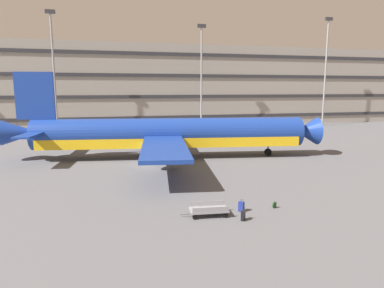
% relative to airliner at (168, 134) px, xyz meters
% --- Properties ---
extents(ground_plane, '(600.00, 600.00, 0.00)m').
position_rel_airliner_xyz_m(ground_plane, '(-2.51, -3.10, -2.94)').
color(ground_plane, '#5B5B60').
extents(terminal_structure, '(170.81, 19.51, 18.38)m').
position_rel_airliner_xyz_m(terminal_structure, '(-2.51, 42.91, 6.25)').
color(terminal_structure, gray).
rests_on(terminal_structure, ground_plane).
extents(airliner, '(39.27, 31.87, 10.53)m').
position_rel_airliner_xyz_m(airliner, '(0.00, 0.00, 0.00)').
color(airliner, navy).
rests_on(airliner, ground_plane).
extents(light_mast_left, '(1.80, 0.50, 23.10)m').
position_rel_airliner_xyz_m(light_mast_left, '(-17.10, 28.65, 10.32)').
color(light_mast_left, gray).
rests_on(light_mast_left, ground_plane).
extents(light_mast_center_left, '(1.80, 0.50, 21.76)m').
position_rel_airliner_xyz_m(light_mast_center_left, '(12.08, 28.65, 9.63)').
color(light_mast_center_left, gray).
rests_on(light_mast_center_left, ground_plane).
extents(light_mast_center_right, '(1.80, 0.50, 24.52)m').
position_rel_airliner_xyz_m(light_mast_center_right, '(41.82, 28.65, 11.05)').
color(light_mast_center_right, gray).
rests_on(light_mast_center_right, ground_plane).
extents(suitcase_orange, '(0.42, 0.45, 0.86)m').
position_rel_airliner_xyz_m(suitcase_orange, '(1.45, -21.40, -2.59)').
color(suitcase_orange, black).
rests_on(suitcase_orange, ground_plane).
extents(suitcase_upright, '(0.43, 0.45, 0.84)m').
position_rel_airliner_xyz_m(suitcase_upright, '(1.95, -19.84, -2.56)').
color(suitcase_upright, navy).
rests_on(suitcase_upright, ground_plane).
extents(backpack_silver, '(0.39, 0.29, 0.53)m').
position_rel_airliner_xyz_m(backpack_silver, '(4.54, -19.75, -2.71)').
color(backpack_silver, '#264C26').
rests_on(backpack_silver, ground_plane).
extents(baggage_cart, '(3.35, 1.52, 0.82)m').
position_rel_airliner_xyz_m(baggage_cart, '(-0.51, -20.07, -2.51)').
color(baggage_cart, gray).
rests_on(baggage_cart, ground_plane).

